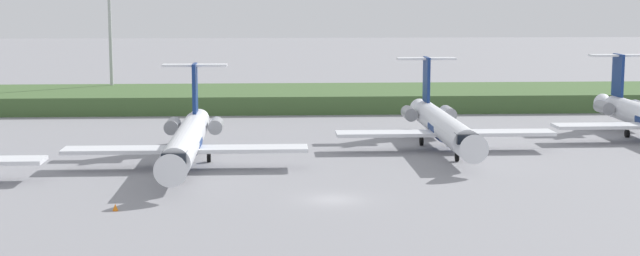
{
  "coord_description": "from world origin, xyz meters",
  "views": [
    {
      "loc": [
        -5.05,
        -72.97,
        16.22
      ],
      "look_at": [
        0.0,
        19.42,
        3.0
      ],
      "focal_mm": 52.66,
      "sensor_mm": 36.0,
      "label": 1
    }
  ],
  "objects": [
    {
      "name": "ground_plane",
      "position": [
        0.0,
        30.0,
        0.0
      ],
      "size": [
        500.0,
        500.0,
        0.0
      ],
      "primitive_type": "plane",
      "color": "gray"
    },
    {
      "name": "regional_jet_third",
      "position": [
        -12.86,
        15.66,
        2.54
      ],
      "size": [
        22.81,
        31.0,
        9.0
      ],
      "color": "silver",
      "rests_on": "ground"
    },
    {
      "name": "antenna_mast",
      "position": [
        -28.97,
        70.71,
        11.24
      ],
      "size": [
        4.4,
        0.5,
        27.24
      ],
      "color": "#B2B2B7",
      "rests_on": "ground"
    },
    {
      "name": "grass_berm",
      "position": [
        0.0,
        62.61,
        1.25
      ],
      "size": [
        320.0,
        20.0,
        2.5
      ],
      "primitive_type": "cube",
      "color": "#426033",
      "rests_on": "ground"
    },
    {
      "name": "safety_cone_front_marker",
      "position": [
        -16.72,
        -2.99,
        0.28
      ],
      "size": [
        0.44,
        0.44,
        0.55
      ],
      "primitive_type": "cone",
      "color": "orange",
      "rests_on": "ground"
    },
    {
      "name": "regional_jet_fourth",
      "position": [
        13.28,
        24.56,
        2.54
      ],
      "size": [
        22.81,
        31.0,
        9.0
      ],
      "color": "silver",
      "rests_on": "ground"
    }
  ]
}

